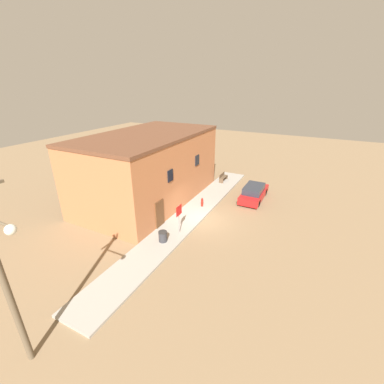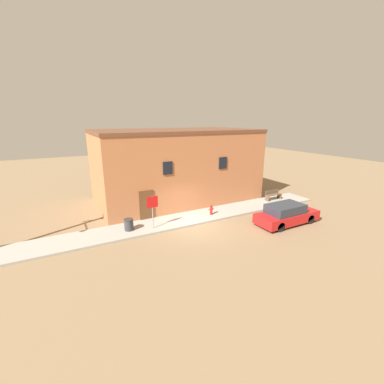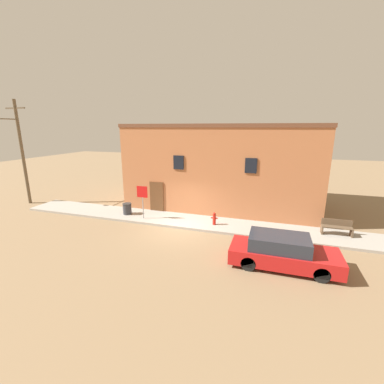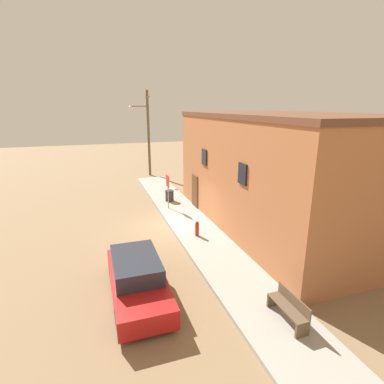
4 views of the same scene
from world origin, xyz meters
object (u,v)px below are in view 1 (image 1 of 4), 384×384
(stop_sign, at_px, (179,214))
(bench, at_px, (223,177))
(fire_hydrant, at_px, (202,202))
(parked_car, at_px, (254,193))
(trash_bin, at_px, (163,236))
(utility_pole, at_px, (3,273))

(stop_sign, relative_size, bench, 1.40)
(fire_hydrant, distance_m, bench, 6.69)
(stop_sign, relative_size, parked_car, 0.47)
(trash_bin, bearing_deg, fire_hydrant, -1.11)
(stop_sign, bearing_deg, utility_pole, 176.24)
(stop_sign, xyz_separation_m, utility_pole, (-10.44, 0.69, 2.60))
(stop_sign, height_order, utility_pole, utility_pole)
(utility_pole, bearing_deg, parked_car, -11.64)
(trash_bin, xyz_separation_m, utility_pole, (-9.00, 0.23, 3.72))
(utility_pole, xyz_separation_m, parked_car, (18.78, -3.87, -3.58))
(trash_bin, bearing_deg, stop_sign, -17.41)
(fire_hydrant, bearing_deg, parked_car, -43.05)
(parked_car, bearing_deg, trash_bin, 159.60)
(fire_hydrant, distance_m, stop_sign, 4.71)
(fire_hydrant, relative_size, utility_pole, 0.10)
(stop_sign, bearing_deg, trash_bin, 162.59)
(fire_hydrant, distance_m, trash_bin, 6.01)
(utility_pole, bearing_deg, trash_bin, -1.48)
(utility_pole, relative_size, parked_car, 1.74)
(stop_sign, height_order, bench, stop_sign)
(fire_hydrant, distance_m, utility_pole, 15.47)
(fire_hydrant, height_order, trash_bin, fire_hydrant)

